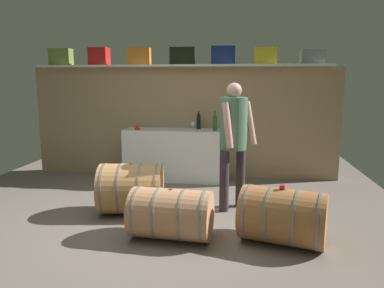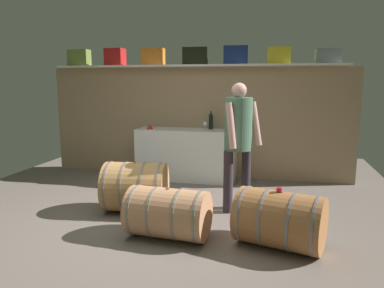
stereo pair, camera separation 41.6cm
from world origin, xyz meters
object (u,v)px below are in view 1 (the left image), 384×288
object	(u,v)px
work_cabinet	(174,155)
wine_barrel_near	(283,216)
toolcase_red	(99,57)
red_funnel	(137,127)
toolcase_yellow	(265,56)
wine_barrel_flank	(171,214)
winemaker_pouring	(234,133)
wine_bottle_dark	(199,121)
tasting_cup	(282,187)
toolcase_olive	(61,57)
toolcase_black	(183,56)
toolcase_orange	(139,56)
wine_barrel_far	(131,189)
toolcase_navy	(223,55)
wine_bottle_green	(215,122)
toolcase_grey	(312,57)
wine_glass	(193,124)

from	to	relation	value
work_cabinet	wine_barrel_near	world-z (taller)	work_cabinet
toolcase_red	red_funnel	xyz separation A→B (m)	(0.75, -0.30, -1.21)
toolcase_yellow	wine_barrel_near	xyz separation A→B (m)	(0.07, -2.58, -1.84)
work_cabinet	wine_barrel_flank	distance (m)	2.48
toolcase_yellow	wine_barrel_near	size ratio (longest dim) A/B	0.37
winemaker_pouring	toolcase_red	bearing A→B (deg)	-78.43
wine_bottle_dark	tasting_cup	bearing A→B (deg)	-65.05
toolcase_olive	toolcase_red	xyz separation A→B (m)	(0.72, 0.00, 0.00)
toolcase_olive	red_funnel	distance (m)	1.93
wine_bottle_dark	toolcase_black	bearing A→B (deg)	167.45
toolcase_orange	work_cabinet	bearing A→B (deg)	-19.56
toolcase_red	tasting_cup	distance (m)	4.22
work_cabinet	wine_barrel_far	bearing A→B (deg)	-98.67
work_cabinet	toolcase_orange	bearing A→B (deg)	164.77
toolcase_black	toolcase_navy	size ratio (longest dim) A/B	1.07
toolcase_olive	winemaker_pouring	size ratio (longest dim) A/B	0.23
tasting_cup	wine_bottle_green	bearing A→B (deg)	110.54
toolcase_yellow	toolcase_olive	bearing A→B (deg)	-178.61
wine_barrel_far	wine_barrel_flank	xyz separation A→B (m)	(0.67, -0.71, -0.05)
toolcase_navy	red_funnel	size ratio (longest dim) A/B	3.66
toolcase_grey	work_cabinet	bearing A→B (deg)	-179.21
toolcase_grey	work_cabinet	distance (m)	2.84
toolcase_black	wine_barrel_far	bearing A→B (deg)	-103.41
tasting_cup	winemaker_pouring	size ratio (longest dim) A/B	0.03
wine_bottle_dark	wine_barrel_near	distance (m)	2.88
toolcase_yellow	wine_barrel_flank	distance (m)	3.40
toolcase_red	toolcase_orange	distance (m)	0.73
wine_bottle_green	red_funnel	xyz separation A→B (m)	(-1.34, -0.05, -0.09)
wine_glass	toolcase_navy	bearing A→B (deg)	16.16
toolcase_olive	tasting_cup	bearing A→B (deg)	-35.84
wine_bottle_dark	wine_barrel_far	bearing A→B (deg)	-110.31
toolcase_navy	wine_barrel_flank	distance (m)	3.24
toolcase_orange	wine_barrel_far	bearing A→B (deg)	-83.02
toolcase_navy	wine_barrel_near	xyz separation A→B (m)	(0.78, -2.58, -1.86)
toolcase_navy	work_cabinet	size ratio (longest dim) A/B	0.23
wine_glass	winemaker_pouring	distance (m)	1.59
toolcase_grey	wine_barrel_flank	world-z (taller)	toolcase_grey
tasting_cup	toolcase_olive	bearing A→B (deg)	144.97
tasting_cup	wine_glass	bearing A→B (deg)	117.29
toolcase_orange	toolcase_navy	xyz separation A→B (m)	(1.47, 0.00, 0.01)
toolcase_yellow	work_cabinet	distance (m)	2.29
wine_bottle_dark	toolcase_red	bearing A→B (deg)	177.95
toolcase_navy	wine_glass	world-z (taller)	toolcase_navy
toolcase_orange	wine_glass	size ratio (longest dim) A/B	2.89
work_cabinet	red_funnel	world-z (taller)	red_funnel
wine_bottle_dark	wine_barrel_near	size ratio (longest dim) A/B	0.32
toolcase_orange	wine_glass	bearing A→B (deg)	-12.65
toolcase_orange	work_cabinet	size ratio (longest dim) A/B	0.23
toolcase_orange	wine_barrel_flank	size ratio (longest dim) A/B	0.43
tasting_cup	winemaker_pouring	distance (m)	1.23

